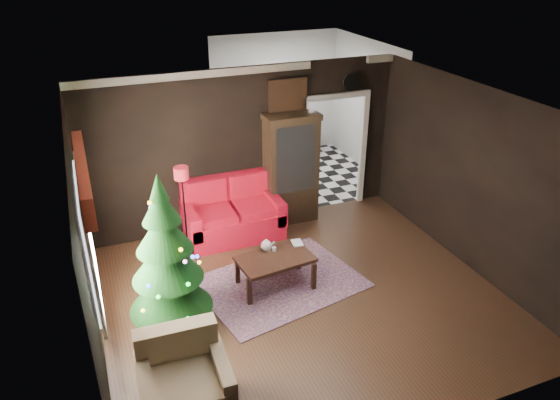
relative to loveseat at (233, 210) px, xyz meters
name	(u,v)px	position (x,y,z in m)	size (l,w,h in m)	color
floor	(303,298)	(0.40, -2.05, -0.50)	(5.50, 5.50, 0.00)	black
ceiling	(308,108)	(0.40, -2.05, 2.30)	(5.50, 5.50, 0.00)	white
wall_back	(246,148)	(0.40, 0.45, 0.90)	(5.50, 5.50, 0.00)	black
wall_front	(416,329)	(0.40, -4.55, 0.90)	(5.50, 5.50, 0.00)	black
wall_left	(86,252)	(-2.35, -2.05, 0.90)	(5.50, 5.50, 0.00)	black
wall_right	(474,180)	(3.15, -2.05, 0.90)	(5.50, 5.50, 0.00)	black
doorway	(334,154)	(2.10, 0.45, 0.55)	(1.10, 0.10, 2.10)	white
left_window	(88,240)	(-2.31, -1.85, 0.95)	(0.05, 1.60, 1.40)	white
valance	(83,175)	(-2.23, -1.85, 1.77)	(0.12, 2.10, 0.35)	#9E3221
kitchen_floor	(300,175)	(2.10, 1.95, -0.50)	(3.00, 3.00, 0.00)	silver
kitchen_window	(276,83)	(2.10, 3.40, 1.20)	(0.70, 0.06, 0.70)	white
rug	(280,283)	(0.23, -1.60, -0.49)	(2.29, 1.67, 0.01)	#422A39
loveseat	(233,210)	(0.00, 0.00, 0.00)	(1.70, 0.90, 1.00)	#91060A
curio_cabinet	(291,171)	(1.15, 0.22, 0.45)	(0.90, 0.45, 1.90)	black
floor_lamp	(185,210)	(-0.88, -0.33, 0.33)	(0.24, 0.24, 1.44)	black
christmas_tree	(166,255)	(-1.43, -1.87, 0.55)	(1.09, 1.09, 2.09)	black
armchair	(185,382)	(-1.59, -3.47, -0.04)	(0.93, 0.93, 0.95)	#9E855C
coffee_table	(275,271)	(0.13, -1.63, -0.25)	(1.07, 0.64, 0.48)	black
teapot	(266,245)	(0.08, -1.40, 0.08)	(0.18, 0.18, 0.17)	silver
cup_a	(268,249)	(0.10, -1.42, 0.02)	(0.07, 0.07, 0.06)	white
cup_b	(274,249)	(0.19, -1.45, 0.02)	(0.06, 0.06, 0.05)	silver
book	(292,238)	(0.51, -1.38, 0.10)	(0.16, 0.02, 0.21)	#97825B
wall_clock	(351,82)	(2.35, 0.40, 1.88)	(0.32, 0.32, 0.06)	white
painting	(287,96)	(1.15, 0.41, 1.75)	(0.62, 0.05, 0.52)	#BB8049
kitchen_counter	(280,138)	(2.10, 3.15, -0.05)	(1.80, 0.60, 0.90)	white
kitchen_table	(293,167)	(1.80, 1.65, -0.12)	(0.70, 0.70, 0.75)	#523520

